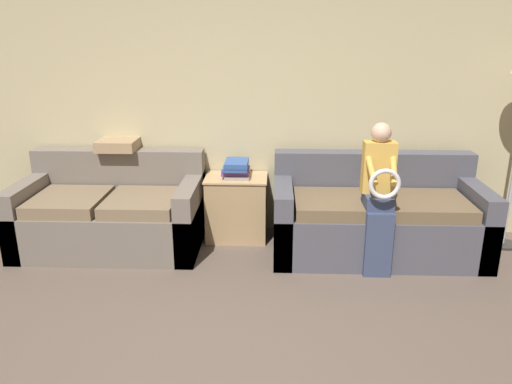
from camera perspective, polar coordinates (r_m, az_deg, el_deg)
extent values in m
cube|color=#C6B789|center=(4.89, -1.58, 9.94)|extent=(7.66, 0.06, 2.55)
cube|color=#4C4C56|center=(4.70, 13.56, -4.22)|extent=(1.87, 0.91, 0.45)
cube|color=#4C4C56|center=(4.89, 13.16, 2.08)|extent=(1.87, 0.20, 0.42)
cube|color=#4C4C56|center=(4.57, 3.07, -2.95)|extent=(0.16, 0.91, 0.66)
cube|color=#4C4C56|center=(4.90, 23.50, -2.98)|extent=(0.16, 0.91, 0.66)
cube|color=brown|center=(4.45, 9.16, -1.37)|extent=(0.73, 0.67, 0.11)
cube|color=brown|center=(4.61, 18.77, -1.44)|extent=(0.73, 0.67, 0.11)
cube|color=#70665B|center=(4.89, -16.14, -3.70)|extent=(1.66, 0.93, 0.42)
cube|color=#70665B|center=(5.08, -15.32, 2.32)|extent=(1.66, 0.20, 0.44)
cube|color=#70665B|center=(5.13, -24.24, -2.27)|extent=(0.16, 0.93, 0.64)
cube|color=#70665B|center=(4.67, -7.45, -2.71)|extent=(0.16, 0.93, 0.64)
cube|color=#7A664C|center=(4.83, -20.56, -1.05)|extent=(0.63, 0.69, 0.11)
cube|color=#7A664C|center=(4.61, -12.83, -1.19)|extent=(0.63, 0.69, 0.11)
cube|color=#384260|center=(4.25, 13.77, -5.83)|extent=(0.22, 0.10, 0.56)
cube|color=#384260|center=(4.26, 13.75, -0.96)|extent=(0.22, 0.28, 0.11)
cube|color=gold|center=(4.25, 13.84, 2.78)|extent=(0.26, 0.14, 0.43)
sphere|color=#DBB293|center=(4.19, 14.13, 6.60)|extent=(0.17, 0.17, 0.17)
torus|color=silver|center=(4.02, 14.50, 0.88)|extent=(0.25, 0.04, 0.25)
cylinder|color=gold|center=(4.10, 12.99, 2.75)|extent=(0.09, 0.31, 0.24)
cylinder|color=gold|center=(4.14, 15.46, 2.69)|extent=(0.09, 0.31, 0.24)
cube|color=tan|center=(4.87, -2.24, -1.80)|extent=(0.57, 0.42, 0.63)
cube|color=tan|center=(4.77, -2.28, 1.64)|extent=(0.59, 0.44, 0.02)
cube|color=gray|center=(4.76, -2.11, 1.91)|extent=(0.23, 0.28, 0.03)
cube|color=#7A4284|center=(4.76, -2.33, 2.42)|extent=(0.26, 0.24, 0.05)
cube|color=#33569E|center=(4.74, -2.34, 2.87)|extent=(0.23, 0.31, 0.03)
cube|color=#33569E|center=(4.72, -2.22, 3.32)|extent=(0.21, 0.31, 0.05)
cylinder|color=#2D2B28|center=(5.34, 26.30, -5.35)|extent=(0.26, 0.26, 0.02)
cube|color=#A38460|center=(5.02, -15.45, 5.27)|extent=(0.37, 0.37, 0.10)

